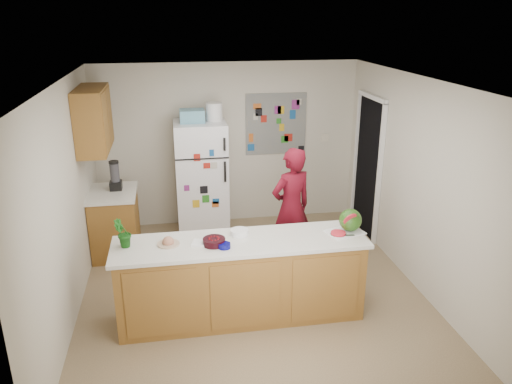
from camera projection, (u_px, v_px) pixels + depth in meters
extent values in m
cube|color=brown|center=(252.00, 291.00, 6.05)|extent=(4.00, 4.50, 0.02)
cube|color=beige|center=(228.00, 145.00, 7.71)|extent=(4.00, 0.02, 2.50)
cube|color=beige|center=(65.00, 205.00, 5.30)|extent=(0.02, 4.50, 2.50)
cube|color=beige|center=(418.00, 184.00, 5.94)|extent=(0.02, 4.50, 2.50)
cube|color=white|center=(251.00, 81.00, 5.19)|extent=(4.00, 4.50, 0.02)
cube|color=black|center=(368.00, 167.00, 7.36)|extent=(0.03, 0.85, 2.04)
cube|color=brown|center=(241.00, 281.00, 5.40)|extent=(2.60, 0.62, 0.88)
cube|color=silver|center=(241.00, 242.00, 5.24)|extent=(2.68, 0.70, 0.04)
cube|color=brown|center=(115.00, 224.00, 6.88)|extent=(0.60, 0.80, 0.86)
cube|color=silver|center=(112.00, 193.00, 6.73)|extent=(0.64, 0.84, 0.04)
cube|color=brown|center=(93.00, 120.00, 6.31)|extent=(0.35, 1.00, 0.80)
cube|color=silver|center=(202.00, 178.00, 7.43)|extent=(0.75, 0.70, 1.70)
cube|color=#5999B2|center=(192.00, 116.00, 7.09)|extent=(0.35, 0.28, 0.18)
cube|color=slate|center=(276.00, 124.00, 7.71)|extent=(0.95, 0.01, 0.95)
imported|color=#5E0B19|center=(291.00, 208.00, 6.42)|extent=(0.68, 0.57, 1.61)
cylinder|color=black|center=(115.00, 176.00, 6.74)|extent=(0.12, 0.12, 0.38)
cube|color=silver|center=(345.00, 232.00, 5.43)|extent=(0.44, 0.38, 0.01)
sphere|color=#245517|center=(350.00, 220.00, 5.41)|extent=(0.25, 0.25, 0.25)
cylinder|color=red|center=(338.00, 233.00, 5.36)|extent=(0.16, 0.16, 0.02)
cylinder|color=black|center=(214.00, 242.00, 5.14)|extent=(0.28, 0.28, 0.07)
cylinder|color=silver|center=(239.00, 232.00, 5.36)|extent=(0.24, 0.24, 0.06)
cylinder|color=#070656|center=(224.00, 246.00, 5.07)|extent=(0.17, 0.17, 0.05)
cylinder|color=tan|center=(168.00, 244.00, 5.15)|extent=(0.31, 0.31, 0.02)
cube|color=silver|center=(201.00, 243.00, 5.16)|extent=(0.21, 0.20, 0.02)
cube|color=gray|center=(350.00, 236.00, 5.34)|extent=(0.10, 0.05, 0.01)
imported|color=#18460D|center=(123.00, 233.00, 5.04)|extent=(0.22, 0.21, 0.31)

